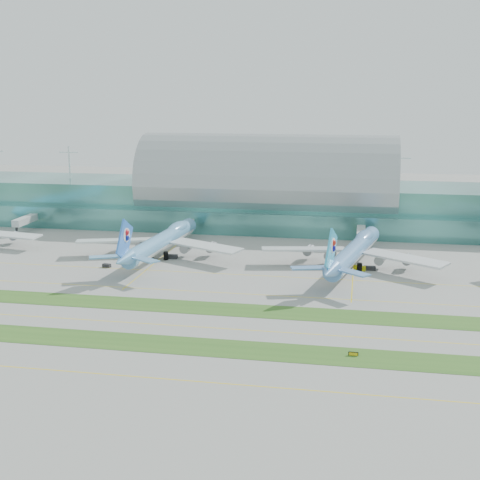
% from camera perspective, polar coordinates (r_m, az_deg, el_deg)
% --- Properties ---
extents(ground, '(700.00, 700.00, 0.00)m').
position_cam_1_polar(ground, '(196.90, -2.89, -6.02)').
color(ground, gray).
rests_on(ground, ground).
extents(terminal, '(340.00, 69.10, 36.00)m').
position_cam_1_polar(terminal, '(317.03, 2.40, 3.80)').
color(terminal, '#3D7A75').
rests_on(terminal, ground).
extents(grass_strip_near, '(420.00, 12.00, 0.08)m').
position_cam_1_polar(grass_strip_near, '(171.42, -5.05, -8.95)').
color(grass_strip_near, '#2D591E').
rests_on(grass_strip_near, ground).
extents(grass_strip_far, '(420.00, 12.00, 0.08)m').
position_cam_1_polar(grass_strip_far, '(198.73, -2.76, -5.83)').
color(grass_strip_far, '#2D591E').
rests_on(grass_strip_far, ground).
extents(taxiline_a, '(420.00, 0.35, 0.01)m').
position_cam_1_polar(taxiline_a, '(153.79, -7.05, -11.63)').
color(taxiline_a, yellow).
rests_on(taxiline_a, ground).
extents(taxiline_b, '(420.00, 0.35, 0.01)m').
position_cam_1_polar(taxiline_b, '(184.07, -3.89, -7.39)').
color(taxiline_b, yellow).
rests_on(taxiline_b, ground).
extents(taxiline_c, '(420.00, 0.35, 0.01)m').
position_cam_1_polar(taxiline_c, '(213.60, -1.79, -4.50)').
color(taxiline_c, yellow).
rests_on(taxiline_c, ground).
extents(taxiline_d, '(420.00, 0.35, 0.01)m').
position_cam_1_polar(taxiline_d, '(234.28, -0.66, -2.94)').
color(taxiline_d, yellow).
rests_on(taxiline_d, ground).
extents(airliner_b, '(67.70, 77.10, 21.21)m').
position_cam_1_polar(airliner_b, '(259.40, -6.64, 0.00)').
color(airliner_b, '#5995C5').
rests_on(airliner_b, ground).
extents(airliner_c, '(66.75, 76.78, 21.29)m').
position_cam_1_polar(airliner_c, '(244.90, 9.73, -0.85)').
color(airliner_c, '#598AC5').
rests_on(airliner_c, ground).
extents(gse_c, '(3.18, 2.09, 1.29)m').
position_cam_1_polar(gse_c, '(248.06, -11.31, -2.15)').
color(gse_c, black).
rests_on(gse_c, ground).
extents(gse_d, '(4.47, 2.32, 1.52)m').
position_cam_1_polar(gse_d, '(256.97, -5.85, -1.42)').
color(gse_d, black).
rests_on(gse_d, ground).
extents(gse_e, '(4.38, 2.95, 1.74)m').
position_cam_1_polar(gse_e, '(242.65, 10.17, -2.38)').
color(gse_e, '#C8C40B').
rests_on(gse_e, ground).
extents(gse_f, '(4.04, 2.08, 1.41)m').
position_cam_1_polar(gse_f, '(243.94, 11.03, -2.38)').
color(gse_f, black).
rests_on(gse_f, ground).
extents(taxiway_sign_east, '(2.43, 0.37, 1.03)m').
position_cam_1_polar(taxiway_sign_east, '(166.63, 9.65, -9.56)').
color(taxiway_sign_east, black).
rests_on(taxiway_sign_east, ground).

